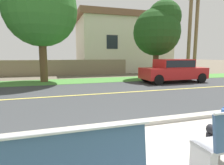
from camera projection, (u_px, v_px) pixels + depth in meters
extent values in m
plane|color=#665B4C|center=(83.00, 89.00, 10.01)|extent=(140.00, 140.00, 0.00)
cube|color=#ADA89E|center=(119.00, 125.00, 4.67)|extent=(44.00, 0.30, 0.11)
cube|color=#383A3D|center=(88.00, 95.00, 8.59)|extent=(52.00, 8.00, 0.01)
cube|color=#E0CC4C|center=(88.00, 95.00, 8.59)|extent=(48.00, 0.14, 0.01)
cube|color=#478438|center=(76.00, 81.00, 13.24)|extent=(48.00, 2.80, 0.02)
cube|color=navy|center=(65.00, 157.00, 1.95)|extent=(1.83, 0.12, 0.52)
cylinder|color=#9EA0A8|center=(64.00, 132.00, 1.90)|extent=(1.91, 0.04, 0.04)
cube|color=#9EA0A8|center=(203.00, 160.00, 2.80)|extent=(0.14, 0.40, 0.45)
cylinder|color=black|center=(219.00, 133.00, 3.08)|extent=(0.15, 0.42, 0.15)
cylinder|color=black|center=(209.00, 144.00, 3.30)|extent=(0.12, 0.12, 0.43)
cube|color=black|center=(205.00, 152.00, 3.40)|extent=(0.09, 0.24, 0.07)
cylinder|color=black|center=(217.00, 143.00, 3.36)|extent=(0.12, 0.12, 0.43)
cube|color=black|center=(213.00, 150.00, 3.46)|extent=(0.09, 0.24, 0.07)
cylinder|color=#33599E|center=(223.00, 124.00, 2.86)|extent=(0.09, 0.09, 0.46)
cube|color=red|center=(173.00, 73.00, 12.61)|extent=(4.30, 1.76, 0.72)
cube|color=red|center=(173.00, 64.00, 12.53)|extent=(2.24, 1.58, 0.60)
cube|color=black|center=(174.00, 63.00, 12.52)|extent=(2.15, 1.62, 0.43)
cylinder|color=black|center=(202.00, 78.00, 12.34)|extent=(0.64, 0.18, 0.64)
cylinder|color=black|center=(185.00, 76.00, 13.93)|extent=(0.64, 0.18, 0.64)
cylinder|color=black|center=(159.00, 80.00, 11.38)|extent=(0.64, 0.18, 0.64)
cylinder|color=black|center=(146.00, 77.00, 12.97)|extent=(0.64, 0.18, 0.64)
cylinder|color=brown|center=(43.00, 60.00, 12.72)|extent=(0.50, 0.50, 2.95)
sphere|color=#2D6B28|center=(41.00, 10.00, 12.26)|extent=(4.72, 4.72, 4.72)
cylinder|color=brown|center=(156.00, 64.00, 14.60)|extent=(0.45, 0.45, 2.21)
sphere|color=#1E4719|center=(157.00, 32.00, 14.26)|extent=(3.54, 3.54, 3.54)
sphere|color=#1E4719|center=(164.00, 17.00, 14.00)|extent=(2.48, 2.48, 2.48)
cylinder|color=brown|center=(196.00, 28.00, 17.99)|extent=(0.32, 0.32, 8.84)
cylinder|color=brown|center=(189.00, 34.00, 17.86)|extent=(0.32, 0.32, 7.60)
cube|color=gray|center=(58.00, 68.00, 16.98)|extent=(13.00, 0.36, 1.40)
cube|color=beige|center=(122.00, 47.00, 21.90)|extent=(9.74, 6.40, 5.61)
cube|color=brown|center=(122.00, 19.00, 21.47)|extent=(10.52, 6.91, 0.60)
cube|color=#232833|center=(112.00, 42.00, 18.16)|extent=(1.10, 0.06, 1.30)
cube|color=#232833|center=(153.00, 43.00, 19.47)|extent=(1.10, 0.06, 1.30)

